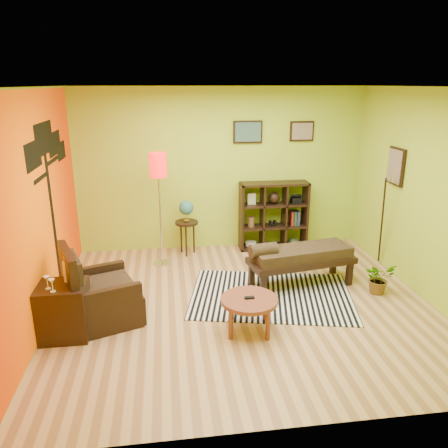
{
  "coord_description": "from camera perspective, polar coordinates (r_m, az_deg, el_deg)",
  "views": [
    {
      "loc": [
        -0.97,
        -5.19,
        2.84
      ],
      "look_at": [
        -0.22,
        0.29,
        1.05
      ],
      "focal_mm": 35.0,
      "sensor_mm": 36.0,
      "label": 1
    }
  ],
  "objects": [
    {
      "name": "ground",
      "position": [
        5.99,
        2.52,
        -10.37
      ],
      "size": [
        5.0,
        5.0,
        0.0
      ],
      "primitive_type": "plane",
      "color": "tan",
      "rests_on": "ground"
    },
    {
      "name": "room_shell",
      "position": [
        5.38,
        1.78,
        6.77
      ],
      "size": [
        5.04,
        4.54,
        2.82
      ],
      "color": "#A5C72B",
      "rests_on": "ground"
    },
    {
      "name": "zebra_rug",
      "position": [
        6.23,
        6.18,
        -9.23
      ],
      "size": [
        2.49,
        1.97,
        0.01
      ],
      "primitive_type": "cube",
      "rotation": [
        0.0,
        0.0,
        -0.21
      ],
      "color": "white",
      "rests_on": "ground"
    },
    {
      "name": "coffee_table",
      "position": [
        5.26,
        3.33,
        -10.23
      ],
      "size": [
        0.68,
        0.68,
        0.44
      ],
      "color": "brown",
      "rests_on": "ground"
    },
    {
      "name": "armchair",
      "position": [
        5.69,
        -16.07,
        -9.32
      ],
      "size": [
        1.05,
        1.04,
        1.0
      ],
      "color": "black",
      "rests_on": "ground"
    },
    {
      "name": "side_cabinet",
      "position": [
        5.48,
        -20.15,
        -10.53
      ],
      "size": [
        0.55,
        0.5,
        0.96
      ],
      "color": "black",
      "rests_on": "ground"
    },
    {
      "name": "floor_lamp",
      "position": [
        6.85,
        -8.56,
        6.29
      ],
      "size": [
        0.28,
        0.28,
        1.83
      ],
      "color": "silver",
      "rests_on": "ground"
    },
    {
      "name": "globe_table",
      "position": [
        7.43,
        -4.93,
        1.33
      ],
      "size": [
        0.39,
        0.39,
        0.96
      ],
      "color": "black",
      "rests_on": "ground"
    },
    {
      "name": "cube_shelf",
      "position": [
        7.79,
        6.57,
        1.1
      ],
      "size": [
        1.2,
        0.35,
        1.2
      ],
      "color": "black",
      "rests_on": "ground"
    },
    {
      "name": "bench",
      "position": [
        6.41,
        9.74,
        -4.17
      ],
      "size": [
        1.61,
        0.81,
        0.72
      ],
      "color": "black",
      "rests_on": "ground"
    },
    {
      "name": "potted_plant",
      "position": [
        6.59,
        19.53,
        -7.04
      ],
      "size": [
        0.49,
        0.52,
        0.35
      ],
      "primitive_type": "imported",
      "rotation": [
        0.0,
        0.0,
        0.21
      ],
      "color": "#26661E",
      "rests_on": "ground"
    }
  ]
}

